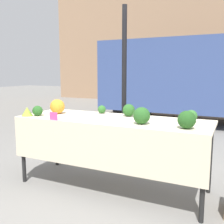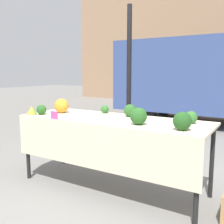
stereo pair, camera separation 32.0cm
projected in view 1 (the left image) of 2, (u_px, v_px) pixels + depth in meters
ground_plane at (112, 187)px, 3.35m from camera, size 40.00×40.00×0.00m
building_facade at (207, 43)px, 11.96m from camera, size 16.00×0.60×5.54m
tent_pole at (124, 90)px, 3.85m from camera, size 0.07×0.07×2.39m
parked_truck at (187, 78)px, 7.59m from camera, size 5.06×2.23×2.34m
market_table at (110, 128)px, 3.17m from camera, size 2.37×0.83×0.89m
orange_cauliflower at (57, 106)px, 3.57m from camera, size 0.20×0.20×0.20m
romanesco_head at (27, 111)px, 3.40m from camera, size 0.14×0.14×0.12m
broccoli_head_0 at (142, 116)px, 2.85m from camera, size 0.19×0.19×0.19m
broccoli_head_1 at (191, 116)px, 2.98m from camera, size 0.14×0.14×0.14m
broccoli_head_2 at (102, 109)px, 3.61m from camera, size 0.11×0.11×0.11m
broccoli_head_3 at (38, 111)px, 3.40m from camera, size 0.13×0.13×0.13m
broccoli_head_4 at (187, 120)px, 2.62m from camera, size 0.18×0.18×0.18m
broccoli_head_5 at (129, 110)px, 3.36m from camera, size 0.16×0.16×0.16m
price_sign at (54, 116)px, 3.09m from camera, size 0.11×0.01×0.10m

